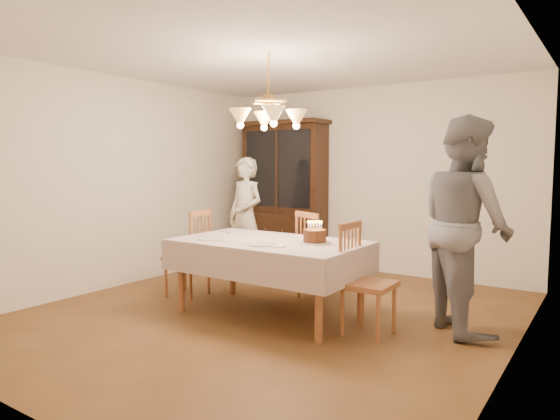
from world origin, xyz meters
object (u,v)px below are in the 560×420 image
Objects in this scene: dining_table at (269,248)px; chair_far_side at (319,261)px; elderly_woman at (246,217)px; birthday_cake at (315,237)px; china_hutch at (284,196)px.

chair_far_side is (0.15, 0.77, -0.24)m from dining_table.
birthday_cake is (1.76, -1.16, 0.01)m from elderly_woman.
china_hutch is 2.16× the size of chair_far_side.
china_hutch is 2.82m from birthday_cake.
elderly_woman is at bearing 135.55° from dining_table.
china_hutch is (-1.33, 2.25, 0.36)m from dining_table.
birthday_cake reaches higher than dining_table.
elderly_woman reaches higher than birthday_cake.
elderly_woman reaches higher than dining_table.
dining_table is 0.88× the size of china_hutch.
elderly_woman is at bearing 146.53° from birthday_cake.
birthday_cake is at bearing -21.58° from elderly_woman.
chair_far_side is 0.84m from birthday_cake.
elderly_woman is 2.11m from birthday_cake.
chair_far_side is 1.56m from elderly_woman.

